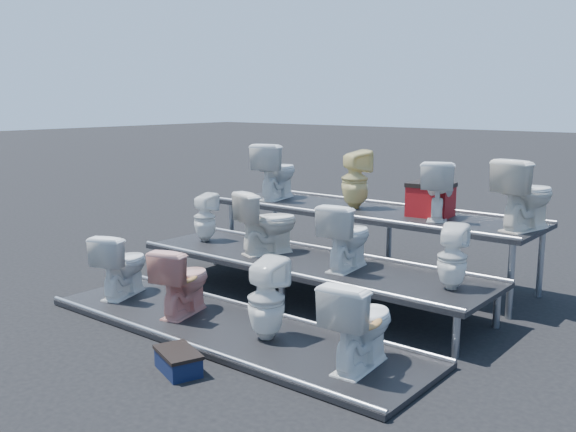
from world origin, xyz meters
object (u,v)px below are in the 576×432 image
Objects in this scene: toilet_8 at (276,171)px; red_crate at (430,202)px; toilet_3 at (360,323)px; toilet_4 at (205,217)px; toilet_5 at (267,222)px; toilet_0 at (122,264)px; toilet_2 at (266,299)px; step_stool at (178,363)px; toilet_6 at (347,236)px; toilet_10 at (438,190)px; toilet_11 at (526,194)px; toilet_1 at (183,280)px; toilet_7 at (452,257)px; toilet_9 at (355,179)px.

red_crate is (2.32, 0.10, -0.21)m from toilet_8.
toilet_4 is (-3.16, 1.30, 0.32)m from toilet_3.
toilet_5 is 1.97m from red_crate.
red_crate is (2.42, 1.40, 0.27)m from toilet_4.
toilet_2 is at bearing 161.19° from toilet_0.
toilet_2 reaches higher than step_stool.
toilet_6 is 0.91× the size of toilet_8.
toilet_2 is 2.53m from toilet_4.
toilet_0 is at bearing -5.37° from toilet_2.
toilet_8 is (-3.06, 2.60, 0.81)m from toilet_3.
toilet_4 is 0.89× the size of toilet_10.
toilet_0 is 2.19m from step_stool.
toilet_11 reaches higher than red_crate.
toilet_1 is at bearing 58.72° from toilet_11.
toilet_7 is 1.40m from toilet_11.
toilet_10 is at bearing -70.13° from toilet_7.
toilet_2 is 0.97× the size of toilet_8.
toilet_5 reaches higher than toilet_4.
toilet_1 is at bearing 108.21° from toilet_5.
toilet_9 is (-1.95, 1.30, 0.46)m from toilet_7.
toilet_2 is 3.41m from toilet_8.
toilet_1 is 0.91× the size of toilet_8.
step_stool is at bearing 32.99° from toilet_3.
toilet_9 is 1.09× the size of toilet_10.
toilet_8 is at bearing -22.60° from toilet_10.
toilet_6 is at bearing 179.72° from toilet_4.
toilet_7 reaches higher than toilet_1.
toilet_3 is 1.36m from toilet_7.
toilet_11 is (1.43, 2.60, 0.80)m from toilet_2.
toilet_4 is at bearing -11.58° from toilet_7.
toilet_4 reaches higher than step_stool.
toilet_2 is 1.22× the size of toilet_7.
toilet_6 is 1.45× the size of red_crate.
toilet_6 is 1.56m from toilet_9.
toilet_7 reaches higher than toilet_0.
toilet_1 is at bearing 127.69° from toilet_4.
toilet_8 reaches higher than toilet_10.
red_crate is (-0.14, 0.10, -0.17)m from toilet_10.
step_stool is at bearing 73.48° from toilet_2.
toilet_10 is (-0.60, 2.60, 0.76)m from toilet_3.
toilet_2 is at bearing -4.68° from toilet_3.
toilet_11 is at bearing 157.40° from toilet_10.
toilet_7 is (2.34, 1.30, 0.36)m from toilet_1.
red_crate reaches higher than toilet_7.
toilet_5 reaches higher than toilet_7.
toilet_7 is (1.21, 1.30, 0.33)m from toilet_2.
toilet_6 is 1.63× the size of step_stool.
toilet_9 reaches higher than step_stool.
toilet_1 is 2.88m from toilet_8.
toilet_9 is 1.52× the size of red_crate.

